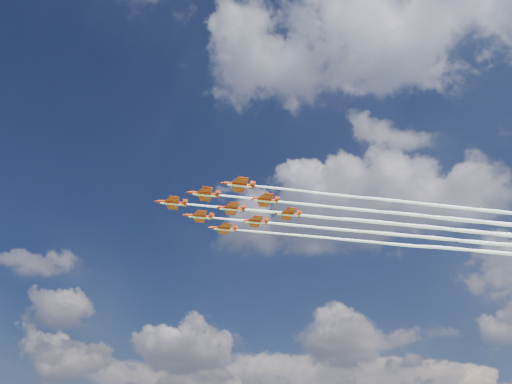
{
  "coord_description": "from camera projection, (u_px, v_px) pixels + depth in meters",
  "views": [
    {
      "loc": [
        67.35,
        -126.15,
        5.62
      ],
      "look_at": [
        14.25,
        3.05,
        86.29
      ],
      "focal_mm": 35.0,
      "sensor_mm": 36.0,
      "label": 1
    }
  ],
  "objects": [
    {
      "name": "jet_lead",
      "position": [
        394.0,
        224.0,
        173.89
      ],
      "size": [
        133.9,
        91.4,
        2.67
      ],
      "rotation": [
        0.0,
        0.0,
        0.59
      ],
      "color": "#A32009"
    },
    {
      "name": "jet_row2_port",
      "position": [
        430.0,
        217.0,
        168.94
      ],
      "size": [
        133.9,
        91.4,
        2.67
      ],
      "rotation": [
        0.0,
        0.0,
        0.59
      ],
      "color": "#A32009"
    },
    {
      "name": "jet_row2_starb",
      "position": [
        409.0,
        236.0,
        182.19
      ],
      "size": [
        133.9,
        91.4,
        2.67
      ],
      "rotation": [
        0.0,
        0.0,
        0.59
      ],
      "color": "#A32009"
    },
    {
      "name": "jet_row3_port",
      "position": [
        469.0,
        209.0,
        163.99
      ],
      "size": [
        133.9,
        91.4,
        2.67
      ],
      "rotation": [
        0.0,
        0.0,
        0.59
      ],
      "color": "#A32009"
    },
    {
      "name": "jet_row3_centre",
      "position": [
        444.0,
        229.0,
        177.24
      ],
      "size": [
        133.9,
        91.4,
        2.67
      ],
      "rotation": [
        0.0,
        0.0,
        0.59
      ],
      "color": "#A32009"
    },
    {
      "name": "jet_row3_starb",
      "position": [
        423.0,
        246.0,
        190.49
      ],
      "size": [
        133.9,
        91.4,
        2.67
      ],
      "rotation": [
        0.0,
        0.0,
        0.59
      ],
      "color": "#A32009"
    },
    {
      "name": "jet_row4_port",
      "position": [
        481.0,
        222.0,
        172.29
      ],
      "size": [
        133.9,
        91.4,
        2.67
      ],
      "rotation": [
        0.0,
        0.0,
        0.59
      ],
      "color": "#A32009"
    },
    {
      "name": "jet_row4_starb",
      "position": [
        457.0,
        240.0,
        185.54
      ],
      "size": [
        133.9,
        91.4,
        2.67
      ],
      "rotation": [
        0.0,
        0.0,
        0.59
      ],
      "color": "#A32009"
    },
    {
      "name": "jet_tail",
      "position": [
        492.0,
        233.0,
        180.59
      ],
      "size": [
        133.9,
        91.4,
        2.67
      ],
      "rotation": [
        0.0,
        0.0,
        0.59
      ],
      "color": "#A32009"
    }
  ]
}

